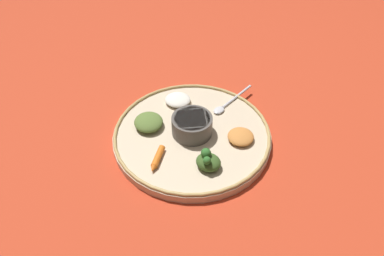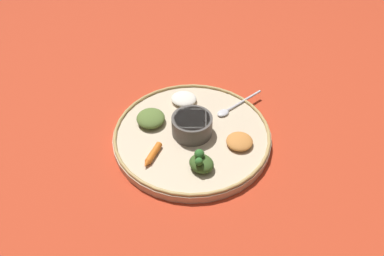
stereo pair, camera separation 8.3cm
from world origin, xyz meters
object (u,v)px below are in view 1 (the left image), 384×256
center_bowl (192,125)px  spoon (227,104)px  greens_pile (208,161)px  carrot_near_spoon (157,159)px

center_bowl → spoon: 0.14m
spoon → center_bowl: bearing=154.3°
center_bowl → spoon: bearing=-25.7°
greens_pile → carrot_near_spoon: 0.11m
center_bowl → spoon: (0.13, -0.06, -0.02)m
center_bowl → greens_pile: (-0.09, -0.06, -0.01)m
center_bowl → carrot_near_spoon: center_bowl is taller
center_bowl → greens_pile: 0.11m
spoon → carrot_near_spoon: (-0.24, 0.11, 0.00)m
spoon → carrot_near_spoon: 0.26m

